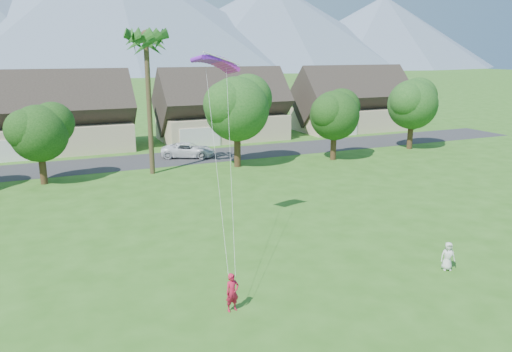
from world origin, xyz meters
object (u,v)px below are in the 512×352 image
watcher (448,256)px  parafoil_kite (216,61)px  kite_flyer (232,292)px  parked_car (188,150)px

watcher → parafoil_kite: size_ratio=0.50×
watcher → parafoil_kite: 15.86m
kite_flyer → parafoil_kite: parafoil_kite is taller
parked_car → parafoil_kite: parafoil_kite is taller
parafoil_kite → kite_flyer: bearing=-124.2°
watcher → parafoil_kite: (-8.80, 9.24, 9.42)m
parafoil_kite → parked_car: bearing=60.3°
kite_flyer → watcher: kite_flyer is taller
watcher → kite_flyer: bearing=-159.2°
watcher → parked_car: size_ratio=0.27×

